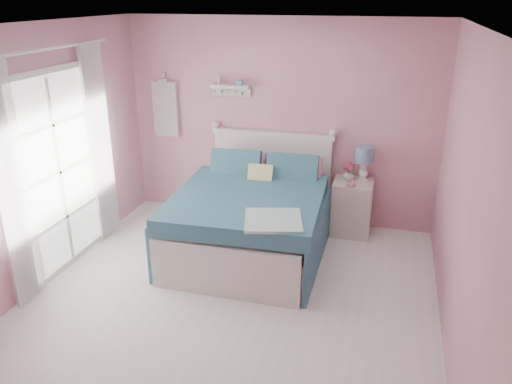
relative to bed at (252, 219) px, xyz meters
The scene contains 13 objects.
floor 1.28m from the bed, 86.46° to the right, with size 4.50×4.50×0.00m, color silver.
room_shell 1.69m from the bed, 86.46° to the right, with size 4.50×4.50×4.50m.
bed is the anchor object (origin of this frame).
nightstand 1.33m from the bed, 35.90° to the left, with size 0.48×0.47×0.69m.
table_lamp 1.57m from the bed, 35.72° to the left, with size 0.22×0.22×0.43m.
vase 1.35m from the bed, 39.50° to the left, with size 0.13×0.13×0.14m, color silver.
teacup 1.27m from the bed, 29.87° to the left, with size 0.09×0.09×0.07m, color pink.
roses 1.38m from the bed, 39.42° to the left, with size 0.14×0.11×0.12m.
wall_shelf 1.74m from the bed, 119.51° to the left, with size 0.50×0.15×0.25m.
hanging_dress 2.02m from the bed, 146.78° to the left, with size 0.34×0.03×0.72m, color white.
french_door 2.17m from the bed, 156.75° to the right, with size 0.04×1.32×2.16m.
curtain_near 2.54m from the bed, 139.82° to the right, with size 0.04×0.40×2.32m, color white.
curtain_far 2.00m from the bed, behind, with size 0.04×0.40×2.32m, color white.
Camera 1 is at (1.37, -3.84, 2.85)m, focal length 35.00 mm.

